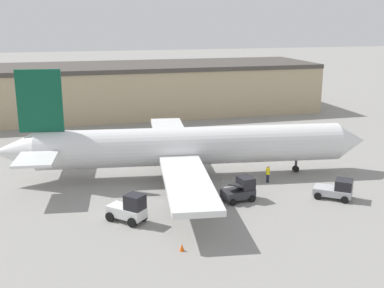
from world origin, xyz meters
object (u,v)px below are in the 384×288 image
Objects in this scene: safety_cone_near at (182,247)px; belt_loader_truck at (240,190)px; ground_crew_worker at (268,173)px; baggage_tug at (336,189)px; airplane at (183,147)px; pushback_tug at (129,209)px.

belt_loader_truck is at bearing 47.72° from safety_cone_near.
safety_cone_near is at bearing 124.57° from ground_crew_worker.
belt_loader_truck reaches higher than baggage_tug.
airplane reaches higher than pushback_tug.
ground_crew_worker is 0.57× the size of belt_loader_truck.
pushback_tug reaches higher than baggage_tug.
baggage_tug reaches higher than ground_crew_worker.
airplane is 8.97m from belt_loader_truck.
ground_crew_worker is 17.21m from safety_cone_near.
ground_crew_worker is at bearing -19.18° from airplane.
ground_crew_worker is 7.29m from baggage_tug.
safety_cone_near is (2.98, -6.07, -0.85)m from pushback_tug.
belt_loader_truck reaches higher than safety_cone_near.
belt_loader_truck is at bearing -154.13° from baggage_tug.
pushback_tug is 6.82m from safety_cone_near.
belt_loader_truck is (-8.80, 1.91, 0.10)m from baggage_tug.
baggage_tug is at bearing -154.60° from ground_crew_worker.
safety_cone_near is (-7.57, -8.32, -0.73)m from belt_loader_truck.
belt_loader_truck is (3.47, -7.95, -2.29)m from airplane.
ground_crew_worker is at bearing 67.54° from pushback_tug.
baggage_tug is at bearing 21.40° from safety_cone_near.
airplane is 17.05m from safety_cone_near.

